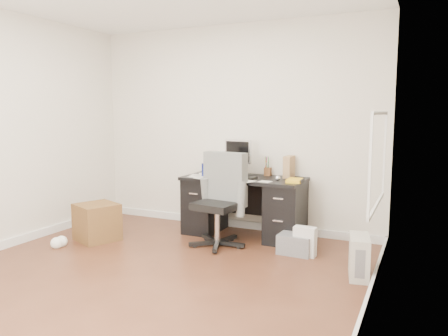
# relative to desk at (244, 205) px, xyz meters

# --- Properties ---
(ground) EXTENTS (4.00, 4.00, 0.00)m
(ground) POSITION_rel_desk_xyz_m (-0.30, -1.65, -0.40)
(ground) COLOR #482517
(ground) RESTS_ON ground
(room_shell) EXTENTS (4.02, 4.02, 2.71)m
(room_shell) POSITION_rel_desk_xyz_m (-0.27, -1.62, 1.26)
(room_shell) COLOR beige
(room_shell) RESTS_ON ground
(desk) EXTENTS (1.50, 0.70, 0.75)m
(desk) POSITION_rel_desk_xyz_m (0.00, 0.00, 0.00)
(desk) COLOR black
(desk) RESTS_ON ground
(loose_papers) EXTENTS (1.10, 0.60, 0.00)m
(loose_papers) POSITION_rel_desk_xyz_m (-0.20, -0.05, 0.35)
(loose_papers) COLOR white
(loose_papers) RESTS_ON desk
(lcd_monitor) EXTENTS (0.40, 0.26, 0.47)m
(lcd_monitor) POSITION_rel_desk_xyz_m (-0.12, 0.10, 0.59)
(lcd_monitor) COLOR silver
(lcd_monitor) RESTS_ON desk
(keyboard) EXTENTS (0.44, 0.19, 0.02)m
(keyboard) POSITION_rel_desk_xyz_m (-0.02, -0.09, 0.36)
(keyboard) COLOR black
(keyboard) RESTS_ON desk
(computer_mouse) EXTENTS (0.07, 0.07, 0.07)m
(computer_mouse) POSITION_rel_desk_xyz_m (0.47, -0.10, 0.38)
(computer_mouse) COLOR silver
(computer_mouse) RESTS_ON desk
(travel_mug) EXTENTS (0.07, 0.07, 0.17)m
(travel_mug) POSITION_rel_desk_xyz_m (-0.49, -0.13, 0.43)
(travel_mug) COLOR navy
(travel_mug) RESTS_ON desk
(white_binder) EXTENTS (0.15, 0.27, 0.30)m
(white_binder) POSITION_rel_desk_xyz_m (-0.41, 0.22, 0.50)
(white_binder) COLOR white
(white_binder) RESTS_ON desk
(magazine_file) EXTENTS (0.12, 0.23, 0.27)m
(magazine_file) POSITION_rel_desk_xyz_m (0.52, 0.20, 0.49)
(magazine_file) COLOR #966D48
(magazine_file) RESTS_ON desk
(pen_cup) EXTENTS (0.11, 0.11, 0.25)m
(pen_cup) POSITION_rel_desk_xyz_m (0.22, 0.26, 0.47)
(pen_cup) COLOR #512817
(pen_cup) RESTS_ON desk
(yellow_book) EXTENTS (0.19, 0.24, 0.04)m
(yellow_book) POSITION_rel_desk_xyz_m (0.69, -0.12, 0.37)
(yellow_book) COLOR yellow
(yellow_book) RESTS_ON desk
(paper_remote) EXTENTS (0.29, 0.26, 0.02)m
(paper_remote) POSITION_rel_desk_xyz_m (0.12, -0.27, 0.36)
(paper_remote) COLOR white
(paper_remote) RESTS_ON desk
(office_chair) EXTENTS (0.69, 0.69, 1.09)m
(office_chair) POSITION_rel_desk_xyz_m (-0.12, -0.53, 0.14)
(office_chair) COLOR #4B4D4B
(office_chair) RESTS_ON ground
(pc_tower) EXTENTS (0.25, 0.42, 0.40)m
(pc_tower) POSITION_rel_desk_xyz_m (1.53, -0.85, -0.20)
(pc_tower) COLOR #A7A397
(pc_tower) RESTS_ON ground
(shopping_bag) EXTENTS (0.25, 0.18, 0.32)m
(shopping_bag) POSITION_rel_desk_xyz_m (0.91, -0.46, -0.24)
(shopping_bag) COLOR silver
(shopping_bag) RESTS_ON ground
(wicker_basket) EXTENTS (0.59, 0.59, 0.45)m
(wicker_basket) POSITION_rel_desk_xyz_m (-1.56, -0.93, -0.18)
(wicker_basket) COLOR #4E2B17
(wicker_basket) RESTS_ON ground
(desk_printer) EXTENTS (0.38, 0.32, 0.22)m
(desk_printer) POSITION_rel_desk_xyz_m (0.80, -0.40, -0.29)
(desk_printer) COLOR #5D5D62
(desk_printer) RESTS_ON ground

